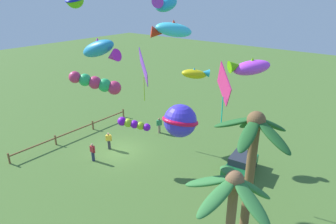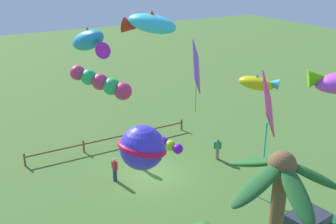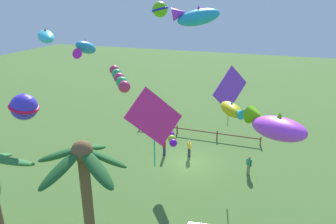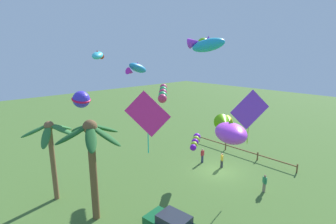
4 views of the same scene
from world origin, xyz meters
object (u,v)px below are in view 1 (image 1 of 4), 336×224
Objects in this scene: spectator_0 at (109,141)px; spectator_2 at (93,152)px; parked_car_0 at (241,165)px; palm_tree_1 at (231,204)px; kite_fish_0 at (165,3)px; kite_tube_4 at (133,124)px; kite_ball_2 at (180,121)px; kite_diamond_5 at (224,86)px; kite_fish_10 at (249,67)px; kite_fish_7 at (196,74)px; kite_diamond_8 at (144,68)px; palm_tree_0 at (253,144)px; kite_tube_1 at (97,83)px; kite_fish_3 at (100,49)px; spectator_1 at (159,125)px; kite_fish_6 at (171,30)px.

spectator_0 is 1.00× the size of spectator_2.
parked_car_0 is 11.96m from spectator_2.
palm_tree_1 reaches higher than spectator_0.
kite_fish_0 is 9.12m from kite_tube_4.
kite_ball_2 is 0.37× the size of kite_diamond_5.
kite_ball_2 is at bearing -92.03° from palm_tree_1.
kite_fish_10 is (-6.76, 9.51, 6.82)m from spectator_0.
kite_fish_10 is (-2.99, -1.38, 6.88)m from parked_car_0.
parked_car_0 is 2.47× the size of kite_ball_2.
kite_fish_0 is at bearing -18.22° from kite_fish_7.
kite_diamond_5 is 0.92× the size of kite_diamond_8.
kite_diamond_8 is at bearing -111.07° from palm_tree_0.
kite_tube_4 is at bearing -167.10° from kite_tube_1.
parked_car_0 is 12.14m from kite_ball_2.
palm_tree_0 is at bearing 27.08° from kite_fish_10.
spectator_2 is 0.33× the size of kite_diamond_8.
kite_fish_7 reaches higher than spectator_0.
spectator_2 is 11.83m from kite_fish_3.
palm_tree_0 is 14.00m from spectator_2.
kite_ball_2 reaches higher than spectator_0.
parked_car_0 is 1.68× the size of kite_tube_1.
spectator_0 is at bearing -55.14° from kite_fish_7.
kite_fish_0 reaches higher than spectator_1.
kite_diamond_8 is at bearing -79.82° from kite_fish_7.
spectator_2 is 0.36× the size of kite_diamond_5.
kite_diamond_5 is 9.59m from kite_diamond_8.
spectator_1 is 0.70× the size of kite_fish_7.
kite_ball_2 is at bearing 49.45° from kite_diamond_8.
palm_tree_1 is 8.47m from kite_diamond_5.
kite_tube_1 reaches higher than spectator_2.
kite_fish_10 is (-11.68, -1.37, -3.95)m from kite_fish_6.
kite_fish_10 is at bearing 140.62° from kite_fish_0.
kite_fish_6 reaches higher than kite_fish_7.
kite_fish_0 is at bearing 172.98° from kite_tube_1.
kite_fish_6 is at bearing 65.69° from spectator_0.
spectator_1 is at bearing -99.32° from parked_car_0.
spectator_2 is at bearing -7.75° from kite_diamond_8.
kite_diamond_5 is at bearing 107.08° from spectator_2.
palm_tree_0 is at bearing 70.75° from kite_fish_0.
kite_fish_0 reaches higher than palm_tree_1.
kite_fish_6 is at bearing 40.91° from kite_fish_0.
kite_fish_10 is at bearing -157.39° from palm_tree_1.
kite_fish_7 is at bearing 124.86° from spectator_0.
kite_fish_3 reaches higher than kite_tube_4.
palm_tree_1 is at bearing 50.01° from spectator_1.
spectator_1 is at bearing 165.91° from spectator_0.
kite_ball_2 is at bearing 57.68° from kite_tube_4.
kite_diamond_5 reaches higher than kite_ball_2.
kite_diamond_8 reaches higher than palm_tree_0.
kite_diamond_8 is (-9.27, -10.84, -1.08)m from kite_ball_2.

